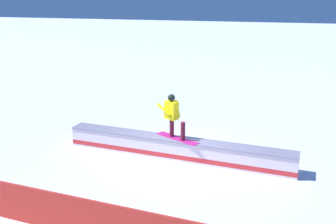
% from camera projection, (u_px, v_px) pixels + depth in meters
% --- Properties ---
extents(ground_plane, '(120.00, 120.00, 0.00)m').
position_uv_depth(ground_plane, '(177.00, 158.00, 12.00)').
color(ground_plane, white).
extents(grind_box, '(7.25, 1.17, 0.65)m').
position_uv_depth(grind_box, '(177.00, 149.00, 11.92)').
color(grind_box, white).
rests_on(grind_box, ground_plane).
extents(snowboarder, '(1.48, 0.94, 1.36)m').
position_uv_depth(snowboarder, '(173.00, 115.00, 11.70)').
color(snowboarder, '#C82080').
rests_on(snowboarder, grind_box).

